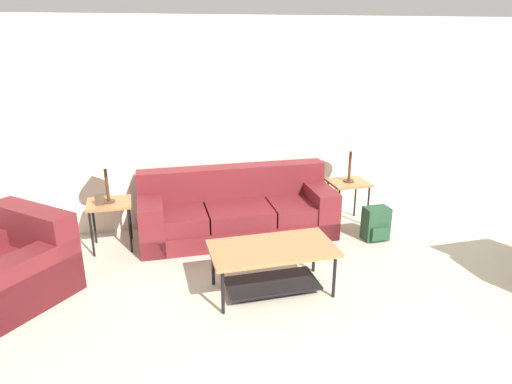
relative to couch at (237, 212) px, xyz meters
name	(u,v)px	position (x,y,z in m)	size (l,w,h in m)	color
wall_back	(242,123)	(0.19, 0.52, 1.00)	(8.88, 0.06, 2.60)	silver
couch	(237,212)	(0.00, 0.00, 0.00)	(2.38, 0.91, 0.82)	maroon
armchair	(11,268)	(-2.38, -0.82, -0.01)	(1.36, 1.36, 0.80)	maroon
coffee_table	(272,259)	(0.04, -1.39, 0.05)	(1.19, 0.64, 0.47)	#A87042
side_table_left	(109,208)	(-1.49, 0.00, 0.21)	(0.49, 0.44, 0.57)	#A87042
side_table_right	(348,186)	(1.49, 0.00, 0.21)	(0.49, 0.44, 0.57)	#A87042
table_lamp_left	(104,156)	(-1.49, 0.00, 0.81)	(0.34, 0.34, 0.67)	#472D1E
table_lamp_right	(352,141)	(1.49, 0.00, 0.81)	(0.34, 0.34, 0.67)	#472D1E
backpack	(376,224)	(1.60, -0.57, -0.10)	(0.30, 0.29, 0.41)	#23472D
picture_frame	(100,199)	(-1.58, -0.06, 0.34)	(0.10, 0.04, 0.13)	#4C3828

